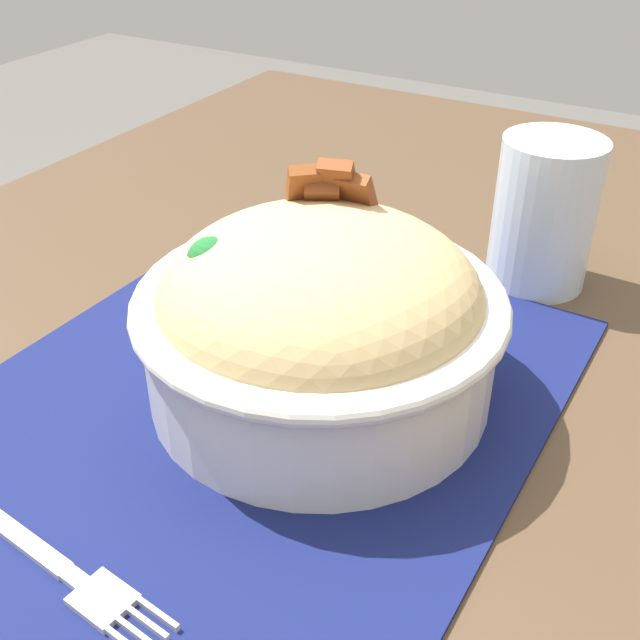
# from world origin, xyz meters

# --- Properties ---
(table) EXTENTS (1.33, 0.81, 0.70)m
(table) POSITION_xyz_m (0.00, 0.00, 0.63)
(table) COLOR #4C3826
(table) RESTS_ON ground_plane
(placemat) EXTENTS (0.45, 0.33, 0.00)m
(placemat) POSITION_xyz_m (-0.02, -0.01, 0.70)
(placemat) COLOR #11194C
(placemat) RESTS_ON table
(bowl) EXTENTS (0.21, 0.21, 0.13)m
(bowl) POSITION_xyz_m (-0.08, 0.02, 0.75)
(bowl) COLOR silver
(bowl) RESTS_ON placemat
(fork) EXTENTS (0.03, 0.13, 0.00)m
(fork) POSITION_xyz_m (0.10, -0.01, 0.70)
(fork) COLOR #BCBCBC
(fork) RESTS_ON placemat
(drinking_glass) EXTENTS (0.07, 0.07, 0.11)m
(drinking_glass) POSITION_xyz_m (-0.28, 0.09, 0.75)
(drinking_glass) COLOR silver
(drinking_glass) RESTS_ON table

